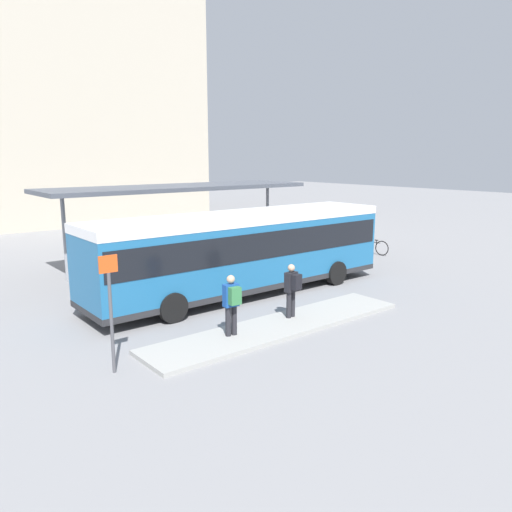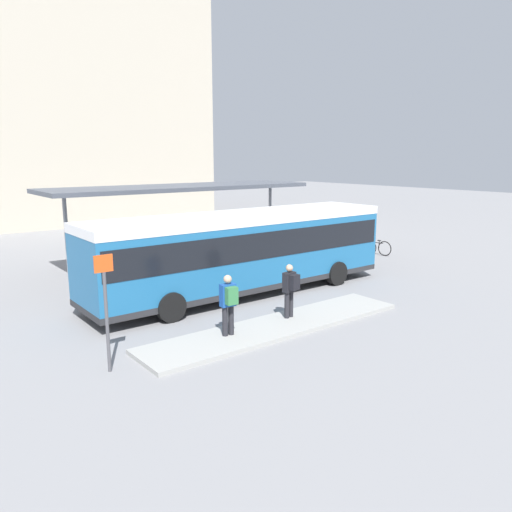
# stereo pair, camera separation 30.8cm
# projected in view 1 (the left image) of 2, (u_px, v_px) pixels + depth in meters

# --- Properties ---
(ground_plane) EXTENTS (120.00, 120.00, 0.00)m
(ground_plane) POSITION_uv_depth(u_px,v_px,m) (244.00, 294.00, 18.39)
(ground_plane) COLOR gray
(curb_island) EXTENTS (8.68, 1.80, 0.12)m
(curb_island) POSITION_uv_depth(u_px,v_px,m) (280.00, 326.00, 14.69)
(curb_island) COLOR #9E9E99
(curb_island) RESTS_ON ground_plane
(city_bus) EXTENTS (11.78, 2.75, 2.98)m
(city_bus) POSITION_uv_depth(u_px,v_px,m) (244.00, 247.00, 18.05)
(city_bus) COLOR #1E6093
(city_bus) RESTS_ON ground_plane
(pedestrian_waiting) EXTENTS (0.43, 0.46, 1.66)m
(pedestrian_waiting) POSITION_uv_depth(u_px,v_px,m) (292.00, 287.00, 15.11)
(pedestrian_waiting) COLOR #232328
(pedestrian_waiting) RESTS_ON curb_island
(pedestrian_companion) EXTENTS (0.44, 0.46, 1.70)m
(pedestrian_companion) POSITION_uv_depth(u_px,v_px,m) (232.00, 301.00, 13.54)
(pedestrian_companion) COLOR #232328
(pedestrian_companion) RESTS_ON curb_island
(bicycle_black) EXTENTS (0.48, 1.79, 0.77)m
(bicycle_black) POSITION_uv_depth(u_px,v_px,m) (373.00, 247.00, 25.74)
(bicycle_black) COLOR black
(bicycle_black) RESTS_ON ground_plane
(bicycle_orange) EXTENTS (0.48, 1.58, 0.68)m
(bicycle_orange) POSITION_uv_depth(u_px,v_px,m) (361.00, 246.00, 26.27)
(bicycle_orange) COLOR black
(bicycle_orange) RESTS_ON ground_plane
(bicycle_blue) EXTENTS (0.48, 1.80, 0.78)m
(bicycle_blue) POSITION_uv_depth(u_px,v_px,m) (349.00, 243.00, 26.78)
(bicycle_blue) COLOR black
(bicycle_blue) RESTS_ON ground_plane
(station_shelter) EXTENTS (12.46, 3.48, 3.66)m
(station_shelter) POSITION_uv_depth(u_px,v_px,m) (179.00, 188.00, 22.82)
(station_shelter) COLOR #4C515B
(station_shelter) RESTS_ON ground_plane
(platform_sign) EXTENTS (0.44, 0.08, 2.80)m
(platform_sign) POSITION_uv_depth(u_px,v_px,m) (111.00, 309.00, 11.37)
(platform_sign) COLOR #4C4C51
(platform_sign) RESTS_ON ground_plane
(station_building) EXTENTS (22.69, 14.51, 18.33)m
(station_building) POSITION_uv_depth(u_px,v_px,m) (34.00, 101.00, 38.87)
(station_building) COLOR #BCB29E
(station_building) RESTS_ON ground_plane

